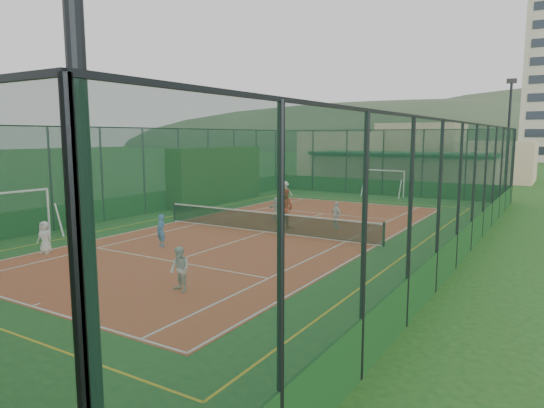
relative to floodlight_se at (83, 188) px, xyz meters
The scene contains 20 objects.
ground 19.15m from the floodlight_se, 117.39° to the left, with size 300.00×300.00×0.00m, color #1B4D1A.
court_slab 19.14m from the floodlight_se, 117.39° to the left, with size 11.17×23.97×0.01m, color #AD4026.
tennis_net 19.04m from the floodlight_se, 117.39° to the left, with size 11.67×0.12×1.06m, color black, non-canonical shape.
perimeter_fence 18.77m from the floodlight_se, 117.39° to the left, with size 18.12×34.12×5.00m, color #103120, non-canonical shape.
floodlight_se is the anchor object (origin of this frame).
floodlight_ne 33.20m from the floodlight_se, 90.00° to the left, with size 0.60×0.26×8.25m, color black, non-canonical shape.
clubhouse 39.63m from the floodlight_se, 102.56° to the left, with size 15.20×7.20×3.15m, color tan, non-canonical shape.
distant_hills 166.87m from the floodlight_se, 92.96° to the left, with size 200.00×60.00×24.00m, color #384C33, non-canonical shape.
hedge_left 29.14m from the floodlight_se, 125.57° to the left, with size 1.30×8.64×3.78m, color black.
white_bench 20.83m from the floodlight_se, 143.10° to the left, with size 1.77×0.49×0.99m, color white, non-canonical shape.
futsal_goal_near 19.76m from the floodlight_se, 151.19° to the left, with size 0.95×3.28×2.11m, color white, non-canonical shape.
futsal_goal_far 34.17m from the floodlight_se, 103.96° to the left, with size 3.03×0.88×1.95m, color white, non-canonical shape.
child_near_left 16.51m from the floodlight_se, 148.02° to the left, with size 0.62×0.40×1.27m, color white.
child_near_mid 16.25m from the floodlight_se, 132.19° to the left, with size 0.49×0.32×1.35m, color #4477C3.
child_near_right 10.38m from the floodlight_se, 127.87° to the left, with size 0.66×0.51×1.35m, color silver.
child_far_left 28.84m from the floodlight_se, 116.33° to the left, with size 0.96×0.55×1.49m, color silver.
child_far_right 20.49m from the floodlight_se, 107.63° to the left, with size 0.77×0.32×1.32m, color white.
child_far_back 22.14m from the floodlight_se, 116.47° to the left, with size 1.19×0.38×1.28m, color white.
coach 20.06m from the floodlight_se, 114.91° to the left, with size 0.97×0.76×1.99m, color #B72613.
tennis_balls 20.58m from the floodlight_se, 118.26° to the left, with size 4.36×1.66×0.07m.
Camera 1 is at (12.04, -19.22, 4.56)m, focal length 32.00 mm.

